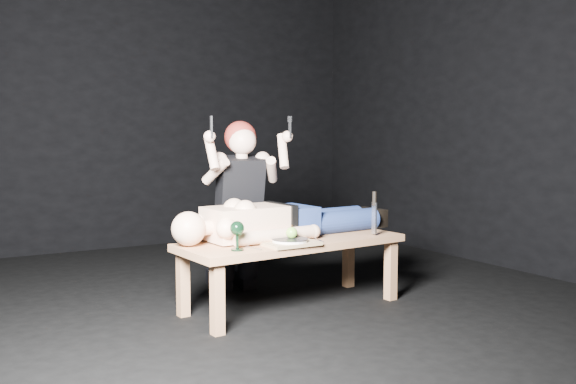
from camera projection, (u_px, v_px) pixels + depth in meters
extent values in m
plane|color=black|center=(233.00, 305.00, 4.11)|extent=(5.00, 5.00, 0.00)
plane|color=black|center=(122.00, 96.00, 6.13)|extent=(5.00, 0.00, 5.00)
cube|color=#A87048|center=(292.00, 273.00, 4.04)|extent=(1.51, 0.66, 0.45)
cube|color=tan|center=(290.00, 243.00, 3.80)|extent=(0.34, 0.25, 0.02)
cylinder|color=white|center=(290.00, 240.00, 3.80)|extent=(0.23, 0.23, 0.02)
sphere|color=#5DA930|center=(292.00, 233.00, 3.81)|extent=(0.07, 0.07, 0.07)
cube|color=#B2B2B7|center=(252.00, 248.00, 3.68)|extent=(0.05, 0.16, 0.01)
cube|color=#B2B2B7|center=(318.00, 240.00, 3.95)|extent=(0.05, 0.16, 0.01)
cube|color=#B2B2B7|center=(303.00, 240.00, 3.95)|extent=(0.13, 0.11, 0.01)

